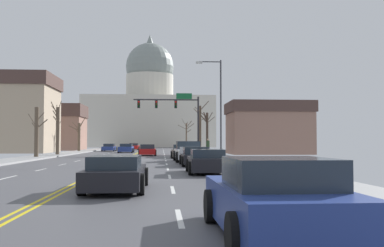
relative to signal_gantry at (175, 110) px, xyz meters
The scene contains 26 objects.
ground 15.69m from the signal_gantry, 109.15° to the right, with size 20.00×180.00×0.20m.
signal_gantry is the anchor object (origin of this frame).
street_lamp_right 15.90m from the signal_gantry, 78.79° to the right, with size 2.20×0.24×8.37m.
capitol_building 65.61m from the signal_gantry, 94.24° to the left, with size 33.59×21.06×30.59m.
sedan_near_00 7.36m from the signal_gantry, 124.81° to the right, with size 1.97×4.35×1.23m.
sedan_near_01 12.62m from the signal_gantry, 88.79° to the right, with size 2.12×4.55×1.26m.
pickup_truck_near_02 19.02m from the signal_gantry, 88.66° to the right, with size 2.34×5.67×1.57m.
sedan_near_03 24.65m from the signal_gantry, 88.82° to the right, with size 1.97×4.37×1.20m.
sedan_near_04 31.28m from the signal_gantry, 89.02° to the right, with size 1.99×4.25×1.18m.
sedan_near_05 38.50m from the signal_gantry, 94.75° to the right, with size 1.96×4.49×1.12m.
sedan_near_06 45.41m from the signal_gantry, 89.80° to the right, with size 2.05×4.28×1.32m.
sedan_oncoming_00 10.99m from the signal_gantry, 130.90° to the left, with size 2.06×4.27×1.23m.
sedan_oncoming_01 19.54m from the signal_gantry, 121.16° to the left, with size 2.02×4.54×1.17m.
sedan_oncoming_02 28.56m from the signal_gantry, 103.72° to the left, with size 1.99×4.57×1.19m.
flank_building_00 24.96m from the signal_gantry, 159.32° to the left, with size 13.95×9.84×10.67m.
flank_building_01 40.38m from the signal_gantry, 125.96° to the left, with size 12.17×6.77×7.06m.
flank_building_02 31.33m from the signal_gantry, 129.69° to the left, with size 9.94×8.33×7.82m.
flank_building_03 11.61m from the signal_gantry, ahead, with size 9.94×7.22×6.33m.
bare_tree_00 5.68m from the signal_gantry, 50.59° to the left, with size 1.96×1.26×6.67m.
bare_tree_01 17.63m from the signal_gantry, 139.32° to the right, with size 1.72×1.37×4.58m.
bare_tree_02 33.76m from the signal_gantry, 84.36° to the left, with size 3.24×2.13×5.93m.
bare_tree_03 13.89m from the signal_gantry, 160.53° to the right, with size 1.12×2.44×5.77m.
bare_tree_04 6.84m from the signal_gantry, 59.16° to the right, with size 2.07×1.44×4.86m.
bare_tree_05 18.69m from the signal_gantry, 138.11° to the left, with size 2.50×2.17×4.99m.
pedestrian_00 10.09m from the signal_gantry, 70.86° to the right, with size 0.35×0.34×1.69m.
bicycle_parked 18.53m from the signal_gantry, 79.93° to the right, with size 0.12×1.77×0.85m.
Camera 1 is at (3.12, -38.30, 1.58)m, focal length 40.61 mm.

